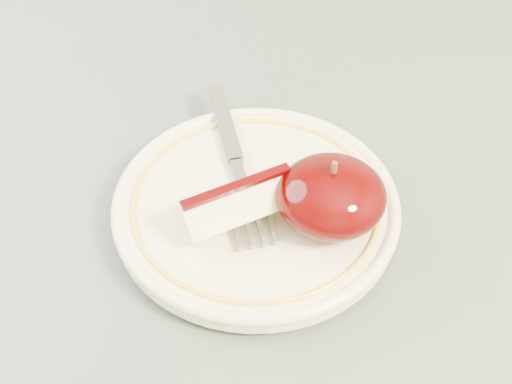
{
  "coord_description": "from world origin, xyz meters",
  "views": [
    {
      "loc": [
        -0.03,
        -0.25,
        1.13
      ],
      "look_at": [
        -0.04,
        0.08,
        0.78
      ],
      "focal_mm": 50.0,
      "sensor_mm": 36.0,
      "label": 1
    }
  ],
  "objects_px": {
    "apple_half": "(331,196)",
    "fork": "(236,162)",
    "table": "(306,382)",
    "plate": "(256,206)"
  },
  "relations": [
    {
      "from": "plate",
      "to": "table",
      "type": "bearing_deg",
      "value": -63.36
    },
    {
      "from": "apple_half",
      "to": "fork",
      "type": "height_order",
      "value": "apple_half"
    },
    {
      "from": "plate",
      "to": "apple_half",
      "type": "relative_size",
      "value": 2.74
    },
    {
      "from": "table",
      "to": "fork",
      "type": "relative_size",
      "value": 5.33
    },
    {
      "from": "fork",
      "to": "apple_half",
      "type": "bearing_deg",
      "value": -140.5
    },
    {
      "from": "apple_half",
      "to": "plate",
      "type": "bearing_deg",
      "value": 164.34
    },
    {
      "from": "apple_half",
      "to": "fork",
      "type": "xyz_separation_m",
      "value": [
        -0.07,
        0.05,
        -0.02
      ]
    },
    {
      "from": "apple_half",
      "to": "fork",
      "type": "relative_size",
      "value": 0.43
    },
    {
      "from": "plate",
      "to": "apple_half",
      "type": "xyz_separation_m",
      "value": [
        0.05,
        -0.01,
        0.03
      ]
    },
    {
      "from": "table",
      "to": "fork",
      "type": "distance_m",
      "value": 0.17
    }
  ]
}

